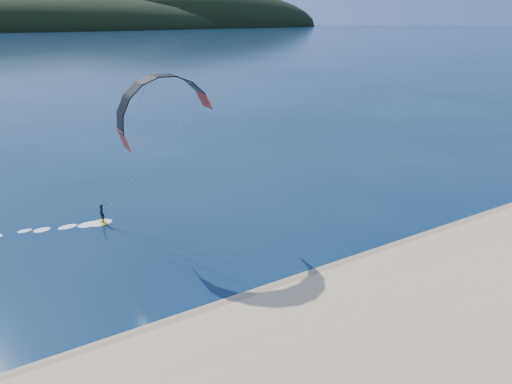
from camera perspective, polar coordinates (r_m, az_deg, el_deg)
ground at (r=25.48m, az=6.36°, el=-19.25°), size 1800.00×1800.00×0.00m
wet_sand at (r=28.36m, az=0.90°, el=-14.05°), size 220.00×2.50×0.10m
headland at (r=760.71m, az=-30.49°, el=18.05°), size 1200.00×310.00×140.00m
kitesurfer_near at (r=35.46m, az=-12.32°, el=8.47°), size 20.22×6.41×12.26m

